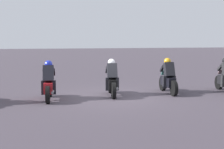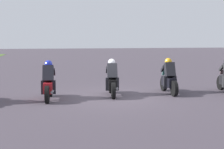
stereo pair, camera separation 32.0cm
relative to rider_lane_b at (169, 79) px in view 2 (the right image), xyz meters
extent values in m
plane|color=#4A414B|center=(-0.32, 2.47, -0.62)|extent=(120.00, 120.00, 0.00)
cylinder|color=black|center=(0.47, -2.69, -0.30)|extent=(0.65, 0.21, 0.64)
cube|color=#70575B|center=(0.27, -2.67, 0.22)|extent=(0.18, 0.27, 0.23)
cube|color=#28282A|center=(0.07, -2.46, 0.42)|extent=(0.39, 0.14, 0.31)
cylinder|color=black|center=(0.70, -0.03, -0.30)|extent=(0.65, 0.17, 0.64)
cylinder|color=black|center=(-0.70, 0.03, -0.30)|extent=(0.65, 0.17, 0.64)
cube|color=black|center=(0.00, 0.00, -0.12)|extent=(1.11, 0.37, 0.40)
ellipsoid|color=black|center=(0.10, 0.00, 0.18)|extent=(0.49, 0.32, 0.24)
cube|color=red|center=(-0.51, 0.02, -0.10)|extent=(0.07, 0.16, 0.08)
cylinder|color=#A5A5AD|center=(-0.35, -0.14, -0.25)|extent=(0.42, 0.12, 0.10)
cube|color=black|center=(-0.10, 0.01, 0.40)|extent=(0.50, 0.42, 0.66)
sphere|color=gold|center=(0.12, 0.00, 0.74)|extent=(0.31, 0.31, 0.30)
cube|color=teal|center=(0.50, -0.02, 0.22)|extent=(0.17, 0.27, 0.23)
cube|color=black|center=(-0.11, 0.21, -0.12)|extent=(0.19, 0.15, 0.52)
cube|color=black|center=(-0.12, -0.19, -0.12)|extent=(0.19, 0.15, 0.52)
cube|color=black|center=(0.29, 0.17, 0.42)|extent=(0.39, 0.12, 0.31)
cube|color=black|center=(0.28, -0.19, 0.42)|extent=(0.39, 0.12, 0.31)
cylinder|color=black|center=(0.63, 2.41, -0.30)|extent=(0.65, 0.21, 0.64)
cylinder|color=black|center=(-0.76, 2.56, -0.30)|extent=(0.65, 0.21, 0.64)
cube|color=black|center=(-0.07, 2.48, -0.12)|extent=(1.13, 0.44, 0.40)
ellipsoid|color=black|center=(0.03, 2.47, 0.18)|extent=(0.51, 0.35, 0.24)
cube|color=red|center=(-0.57, 2.54, -0.10)|extent=(0.08, 0.17, 0.08)
cylinder|color=#A5A5AD|center=(-0.43, 2.36, -0.25)|extent=(0.43, 0.15, 0.10)
cube|color=#222228|center=(-0.17, 2.50, 0.40)|extent=(0.53, 0.45, 0.66)
sphere|color=silver|center=(0.05, 2.47, 0.74)|extent=(0.33, 0.33, 0.30)
cube|color=#519250|center=(0.43, 2.43, 0.22)|extent=(0.18, 0.28, 0.23)
cube|color=#222228|center=(-0.16, 2.70, -0.12)|extent=(0.19, 0.16, 0.52)
cube|color=#222228|center=(-0.21, 2.30, -0.12)|extent=(0.19, 0.16, 0.52)
cube|color=#222228|center=(0.23, 2.63, 0.42)|extent=(0.39, 0.14, 0.31)
cube|color=#222228|center=(0.19, 2.27, 0.42)|extent=(0.39, 0.14, 0.31)
cylinder|color=black|center=(0.24, 4.97, -0.30)|extent=(0.65, 0.19, 0.64)
cylinder|color=black|center=(-1.15, 5.09, -0.30)|extent=(0.65, 0.19, 0.64)
cube|color=#AF1A21|center=(-0.45, 5.03, -0.12)|extent=(1.12, 0.41, 0.40)
ellipsoid|color=#AF1A21|center=(-0.35, 5.02, 0.18)|extent=(0.50, 0.34, 0.24)
cube|color=red|center=(-0.96, 5.07, -0.10)|extent=(0.07, 0.16, 0.08)
cylinder|color=#A5A5AD|center=(-0.82, 4.90, -0.25)|extent=(0.43, 0.13, 0.10)
cube|color=black|center=(-0.55, 5.04, 0.40)|extent=(0.52, 0.44, 0.66)
sphere|color=#2230C7|center=(-0.33, 5.02, 0.74)|extent=(0.32, 0.32, 0.30)
cube|color=teal|center=(0.04, 4.99, 0.22)|extent=(0.18, 0.27, 0.23)
cube|color=black|center=(-0.56, 5.24, -0.12)|extent=(0.19, 0.15, 0.52)
cube|color=black|center=(-0.59, 4.84, -0.12)|extent=(0.19, 0.15, 0.52)
cube|color=black|center=(-0.16, 5.19, 0.42)|extent=(0.39, 0.13, 0.31)
cube|color=black|center=(-0.19, 4.83, 0.42)|extent=(0.39, 0.13, 0.31)
camera|label=1|loc=(-12.77, 5.26, 1.74)|focal=51.47mm
camera|label=2|loc=(-12.84, 4.95, 1.74)|focal=51.47mm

